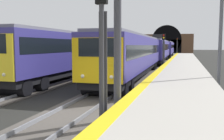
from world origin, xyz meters
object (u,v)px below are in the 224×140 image
Objects in this scene: railway_signal_mid at (164,48)px; railway_signal_far at (177,45)px; train_main_approaching at (158,50)px; railway_signal_near at (102,36)px; catenary_mast_near at (220,27)px; train_adjacent_platform at (104,50)px.

railway_signal_far reaches higher than railway_signal_mid.
railway_signal_far is (38.86, -1.83, 0.89)m from train_main_approaching.
railway_signal_near is 0.68× the size of catenary_mast_near.
train_adjacent_platform is 8.91× the size of railway_signal_mid.
catenary_mast_near is (9.17, -4.65, 0.82)m from railway_signal_near.
railway_signal_near is at bearing 18.27° from train_adjacent_platform.
railway_signal_mid is at bearing 0.00° from railway_signal_far.
railway_signal_far is at bearing -180.00° from railway_signal_mid.
catenary_mast_near is (-14.77, -4.65, 1.44)m from railway_signal_mid.
train_adjacent_platform is at bearing -73.43° from railway_signal_mid.
railway_signal_far reaches higher than train_main_approaching.
train_adjacent_platform is 7.33× the size of railway_signal_far.
railway_signal_near is at bearing 2.01° from train_main_approaching.
railway_signal_mid is at bearing 17.46° from catenary_mast_near.
train_adjacent_platform is at bearing -7.69° from railway_signal_far.
catenary_mast_near is at bearing 17.46° from railway_signal_mid.
catenary_mast_near reaches higher than train_adjacent_platform.
railway_signal_near is at bearing 153.14° from catenary_mast_near.
railway_signal_near is (-21.87, -6.97, 0.89)m from train_adjacent_platform.
railway_signal_near is (-34.62, -1.83, 1.02)m from train_main_approaching.
train_main_approaching is 38.91m from railway_signal_far.
railway_signal_near is 1.01× the size of railway_signal_far.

